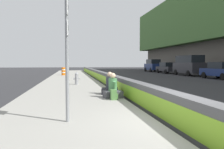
{
  "coord_description": "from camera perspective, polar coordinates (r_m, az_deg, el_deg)",
  "views": [
    {
      "loc": [
        -4.92,
        2.59,
        1.6
      ],
      "look_at": [
        10.04,
        -0.16,
        0.82
      ],
      "focal_mm": 35.76,
      "sensor_mm": 36.0,
      "label": 1
    }
  ],
  "objects": [
    {
      "name": "construction_barrel",
      "position": [
        27.43,
        -12.25,
        0.83
      ],
      "size": [
        0.54,
        0.54,
        0.95
      ],
      "color": "orange",
      "rests_on": "sidewalk_strip"
    },
    {
      "name": "sidewalk_strip",
      "position": [
        5.15,
        -10.91,
        -14.39
      ],
      "size": [
        80.0,
        4.4,
        0.14
      ],
      "primitive_type": "cube",
      "color": "gray",
      "rests_on": "ground_plane"
    },
    {
      "name": "parked_car_farther",
      "position": [
        41.68,
        10.44,
        2.33
      ],
      "size": [
        4.85,
        2.17,
        2.28
      ],
      "color": "navy",
      "rests_on": "ground_plane"
    },
    {
      "name": "fire_hydrant",
      "position": [
        15.36,
        -9.02,
        -0.86
      ],
      "size": [
        0.26,
        0.46,
        0.88
      ],
      "color": "gray",
      "rests_on": "sidewalk_strip"
    },
    {
      "name": "parked_car_fourth",
      "position": [
        24.73,
        26.08,
        0.94
      ],
      "size": [
        4.56,
        2.07,
        1.71
      ],
      "color": "navy",
      "rests_on": "ground_plane"
    },
    {
      "name": "backpack",
      "position": [
        8.92,
        0.42,
        -5.21
      ],
      "size": [
        0.32,
        0.28,
        0.4
      ],
      "color": "#4C7A3D",
      "rests_on": "sidewalk_strip"
    },
    {
      "name": "ground_plane",
      "position": [
        5.78,
        17.17,
        -13.24
      ],
      "size": [
        160.0,
        160.0,
        0.0
      ],
      "primitive_type": "plane",
      "color": "#2B2B2D",
      "rests_on": "ground"
    },
    {
      "name": "seated_person_foreground",
      "position": [
        9.44,
        0.21,
        -3.95
      ],
      "size": [
        0.69,
        0.79,
        1.05
      ],
      "color": "#424247",
      "rests_on": "sidewalk_strip"
    },
    {
      "name": "parked_car_far",
      "position": [
        35.81,
        13.88,
        1.68
      ],
      "size": [
        4.55,
        2.06,
        1.71
      ],
      "color": "#28282D",
      "rests_on": "ground_plane"
    },
    {
      "name": "jersey_barrier",
      "position": [
        5.68,
        17.2,
        -9.13
      ],
      "size": [
        76.0,
        0.45,
        0.85
      ],
      "color": "#545456",
      "rests_on": "ground_plane"
    },
    {
      "name": "seated_person_middle",
      "position": [
        10.48,
        -0.56,
        -3.25
      ],
      "size": [
        0.78,
        0.87,
        1.05
      ],
      "color": "black",
      "rests_on": "sidewalk_strip"
    },
    {
      "name": "route_sign_post",
      "position": [
        5.63,
        -11.41,
        9.35
      ],
      "size": [
        0.44,
        0.09,
        3.6
      ],
      "color": "gray",
      "rests_on": "sidewalk_strip"
    },
    {
      "name": "parked_car_midline",
      "position": [
        30.2,
        19.05,
        2.32
      ],
      "size": [
        5.1,
        2.11,
        2.56
      ],
      "color": "#28282D",
      "rests_on": "ground_plane"
    }
  ]
}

